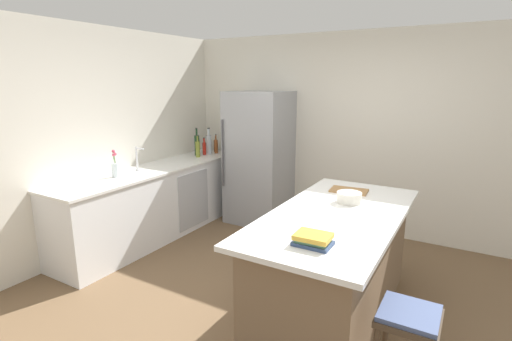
{
  "coord_description": "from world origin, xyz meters",
  "views": [
    {
      "loc": [
        1.41,
        -2.72,
        1.99
      ],
      "look_at": [
        -0.69,
        0.88,
        1.0
      ],
      "focal_mm": 26.74,
      "sensor_mm": 36.0,
      "label": 1
    }
  ],
  "objects_px": {
    "sink_faucet": "(138,158)",
    "olive_oil_bottle": "(198,149)",
    "wine_bottle": "(197,145)",
    "hot_sauce_bottle": "(204,148)",
    "vinegar_bottle": "(216,146)",
    "mixing_bowl": "(349,198)",
    "bar_stool": "(408,328)",
    "kitchen_island": "(334,265)",
    "flower_vase": "(115,168)",
    "soda_bottle": "(209,144)",
    "cookbook_stack": "(313,239)",
    "syrup_bottle": "(216,146)",
    "refrigerator": "(259,158)",
    "cutting_board": "(349,191)"
  },
  "relations": [
    {
      "from": "sink_faucet",
      "to": "olive_oil_bottle",
      "type": "xyz_separation_m",
      "value": [
        0.09,
        1.05,
        -0.04
      ]
    },
    {
      "from": "wine_bottle",
      "to": "hot_sauce_bottle",
      "type": "bearing_deg",
      "value": 63.45
    },
    {
      "from": "wine_bottle",
      "to": "olive_oil_bottle",
      "type": "relative_size",
      "value": 1.27
    },
    {
      "from": "vinegar_bottle",
      "to": "hot_sauce_bottle",
      "type": "bearing_deg",
      "value": -112.19
    },
    {
      "from": "olive_oil_bottle",
      "to": "sink_faucet",
      "type": "bearing_deg",
      "value": -94.67
    },
    {
      "from": "mixing_bowl",
      "to": "bar_stool",
      "type": "bearing_deg",
      "value": -54.51
    },
    {
      "from": "kitchen_island",
      "to": "sink_faucet",
      "type": "relative_size",
      "value": 6.81
    },
    {
      "from": "flower_vase",
      "to": "mixing_bowl",
      "type": "xyz_separation_m",
      "value": [
        2.61,
        0.34,
        -0.03
      ]
    },
    {
      "from": "soda_bottle",
      "to": "cookbook_stack",
      "type": "relative_size",
      "value": 1.59
    },
    {
      "from": "sink_faucet",
      "to": "vinegar_bottle",
      "type": "distance_m",
      "value": 1.44
    },
    {
      "from": "olive_oil_bottle",
      "to": "hot_sauce_bottle",
      "type": "bearing_deg",
      "value": 100.08
    },
    {
      "from": "vinegar_bottle",
      "to": "hot_sauce_bottle",
      "type": "xyz_separation_m",
      "value": [
        -0.08,
        -0.19,
        -0.01
      ]
    },
    {
      "from": "soda_bottle",
      "to": "vinegar_bottle",
      "type": "bearing_deg",
      "value": 59.02
    },
    {
      "from": "kitchen_island",
      "to": "mixing_bowl",
      "type": "bearing_deg",
      "value": 89.23
    },
    {
      "from": "cookbook_stack",
      "to": "olive_oil_bottle",
      "type": "bearing_deg",
      "value": 141.73
    },
    {
      "from": "syrup_bottle",
      "to": "sink_faucet",
      "type": "bearing_deg",
      "value": -92.27
    },
    {
      "from": "syrup_bottle",
      "to": "cookbook_stack",
      "type": "bearing_deg",
      "value": -43.85
    },
    {
      "from": "syrup_bottle",
      "to": "hot_sauce_bottle",
      "type": "xyz_separation_m",
      "value": [
        -0.01,
        -0.28,
        0.01
      ]
    },
    {
      "from": "hot_sauce_bottle",
      "to": "refrigerator",
      "type": "bearing_deg",
      "value": 8.66
    },
    {
      "from": "flower_vase",
      "to": "cookbook_stack",
      "type": "relative_size",
      "value": 1.28
    },
    {
      "from": "vinegar_bottle",
      "to": "refrigerator",
      "type": "bearing_deg",
      "value": -4.31
    },
    {
      "from": "flower_vase",
      "to": "cutting_board",
      "type": "height_order",
      "value": "flower_vase"
    },
    {
      "from": "bar_stool",
      "to": "flower_vase",
      "type": "distance_m",
      "value": 3.39
    },
    {
      "from": "soda_bottle",
      "to": "sink_faucet",
      "type": "bearing_deg",
      "value": -92.98
    },
    {
      "from": "refrigerator",
      "to": "olive_oil_bottle",
      "type": "height_order",
      "value": "refrigerator"
    },
    {
      "from": "flower_vase",
      "to": "vinegar_bottle",
      "type": "bearing_deg",
      "value": 86.15
    },
    {
      "from": "refrigerator",
      "to": "syrup_bottle",
      "type": "height_order",
      "value": "refrigerator"
    },
    {
      "from": "vinegar_bottle",
      "to": "hot_sauce_bottle",
      "type": "relative_size",
      "value": 1.12
    },
    {
      "from": "hot_sauce_bottle",
      "to": "olive_oil_bottle",
      "type": "bearing_deg",
      "value": -79.92
    },
    {
      "from": "kitchen_island",
      "to": "mixing_bowl",
      "type": "relative_size",
      "value": 9.38
    },
    {
      "from": "flower_vase",
      "to": "soda_bottle",
      "type": "bearing_deg",
      "value": 87.95
    },
    {
      "from": "bar_stool",
      "to": "cookbook_stack",
      "type": "relative_size",
      "value": 2.58
    },
    {
      "from": "flower_vase",
      "to": "mixing_bowl",
      "type": "relative_size",
      "value": 1.45
    },
    {
      "from": "bar_stool",
      "to": "vinegar_bottle",
      "type": "bearing_deg",
      "value": 142.96
    },
    {
      "from": "wine_bottle",
      "to": "mixing_bowl",
      "type": "height_order",
      "value": "wine_bottle"
    },
    {
      "from": "soda_bottle",
      "to": "cutting_board",
      "type": "distance_m",
      "value": 2.65
    },
    {
      "from": "syrup_bottle",
      "to": "cookbook_stack",
      "type": "height_order",
      "value": "syrup_bottle"
    },
    {
      "from": "syrup_bottle",
      "to": "vinegar_bottle",
      "type": "height_order",
      "value": "vinegar_bottle"
    },
    {
      "from": "bar_stool",
      "to": "mixing_bowl",
      "type": "xyz_separation_m",
      "value": [
        -0.68,
        0.96,
        0.46
      ]
    },
    {
      "from": "syrup_bottle",
      "to": "hot_sauce_bottle",
      "type": "height_order",
      "value": "hot_sauce_bottle"
    },
    {
      "from": "sink_faucet",
      "to": "hot_sauce_bottle",
      "type": "relative_size",
      "value": 1.16
    },
    {
      "from": "syrup_bottle",
      "to": "cutting_board",
      "type": "height_order",
      "value": "syrup_bottle"
    },
    {
      "from": "refrigerator",
      "to": "flower_vase",
      "type": "distance_m",
      "value": 1.95
    },
    {
      "from": "refrigerator",
      "to": "bar_stool",
      "type": "height_order",
      "value": "refrigerator"
    },
    {
      "from": "syrup_bottle",
      "to": "olive_oil_bottle",
      "type": "xyz_separation_m",
      "value": [
        0.03,
        -0.47,
        0.03
      ]
    },
    {
      "from": "flower_vase",
      "to": "syrup_bottle",
      "type": "distance_m",
      "value": 1.87
    },
    {
      "from": "mixing_bowl",
      "to": "kitchen_island",
      "type": "bearing_deg",
      "value": -90.77
    },
    {
      "from": "flower_vase",
      "to": "cutting_board",
      "type": "bearing_deg",
      "value": 15.26
    },
    {
      "from": "cookbook_stack",
      "to": "mixing_bowl",
      "type": "height_order",
      "value": "mixing_bowl"
    },
    {
      "from": "bar_stool",
      "to": "hot_sauce_bottle",
      "type": "relative_size",
      "value": 2.46
    }
  ]
}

